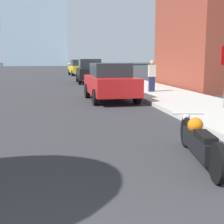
# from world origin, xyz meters

# --- Properties ---
(sidewalk) EXTENTS (3.24, 240.00, 0.15)m
(sidewalk) POSITION_xyz_m (5.15, 40.00, 0.07)
(sidewalk) COLOR #B2ADA3
(sidewalk) RESTS_ON ground_plane
(motorcycle) EXTENTS (0.70, 2.50, 0.72)m
(motorcycle) POSITION_xyz_m (2.43, 3.72, 0.36)
(motorcycle) COLOR black
(motorcycle) RESTS_ON ground_plane
(parked_car_red) EXTENTS (2.00, 4.05, 1.61)m
(parked_car_red) POSITION_xyz_m (2.20, 12.01, 0.81)
(parked_car_red) COLOR red
(parked_car_red) RESTS_ON ground_plane
(parked_car_black) EXTENTS (1.91, 4.50, 1.81)m
(parked_car_black) POSITION_xyz_m (2.33, 22.60, 0.90)
(parked_car_black) COLOR black
(parked_car_black) RESTS_ON ground_plane
(parked_car_yellow) EXTENTS (2.32, 4.27, 1.78)m
(parked_car_yellow) POSITION_xyz_m (2.22, 34.76, 0.88)
(parked_car_yellow) COLOR gold
(parked_car_yellow) RESTS_ON ground_plane
(pedestrian) EXTENTS (0.36, 0.22, 1.57)m
(pedestrian) POSITION_xyz_m (4.68, 14.12, 0.95)
(pedestrian) COLOR #1E2347
(pedestrian) RESTS_ON sidewalk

